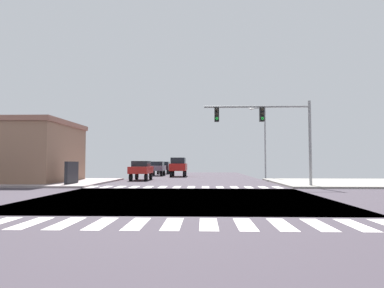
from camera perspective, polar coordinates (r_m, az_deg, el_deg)
The scene contains 11 objects.
ground at distance 17.08m, azimuth -1.86°, elevation -8.91°, with size 90.00×90.00×0.05m.
sidewalk_corner_ne at distance 31.35m, azimuth 24.32°, elevation -5.83°, with size 12.00×12.00×0.14m.
sidewalk_corner_nw at distance 32.26m, azimuth -24.17°, elevation -5.75°, with size 12.00×12.00×0.14m.
crosswalk_near at distance 9.90m, azimuth -6.18°, elevation -12.94°, with size 13.50×2.00×0.01m.
crosswalk_far at distance 24.36m, azimuth -1.31°, elevation -7.12°, with size 13.50×2.00×0.01m.
traffic_signal_mast at distance 24.87m, azimuth 12.26°, elevation 3.43°, with size 7.49×0.55×6.06m.
street_lamp at distance 37.73m, azimuth 11.58°, elevation 1.35°, with size 1.78×0.32×7.65m.
suv_nearside_1 at distance 42.99m, azimuth -2.25°, elevation -3.54°, with size 1.96×4.60×2.34m.
sedan_farside_1 at distance 34.32m, azimuth -8.37°, elevation -4.07°, with size 1.80×4.30×1.88m.
sedan_crossing_2 at distance 53.46m, azimuth -4.67°, elevation -3.75°, with size 1.80×4.30×1.88m.
sedan_queued_3 at distance 46.19m, azimuth -5.71°, elevation -3.84°, with size 1.80×4.30×1.88m.
Camera 1 is at (1.11, -16.96, 1.69)m, focal length 32.34 mm.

